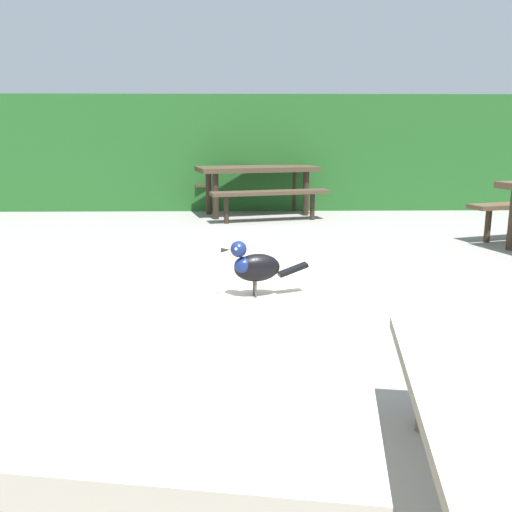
% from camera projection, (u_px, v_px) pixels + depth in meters
% --- Properties ---
extents(hedge_wall, '(28.00, 1.53, 1.83)m').
position_uv_depth(hedge_wall, '(259.00, 152.00, 9.54)').
color(hedge_wall, '#235B23').
rests_on(hedge_wall, ground).
extents(picnic_table_foreground, '(1.93, 1.95, 0.74)m').
position_uv_depth(picnic_table_foreground, '(237.00, 361.00, 1.75)').
color(picnic_table_foreground, '#B2A893').
rests_on(picnic_table_foreground, ground).
extents(bird_grackle, '(0.28, 0.10, 0.18)m').
position_uv_depth(bird_grackle, '(254.00, 266.00, 1.77)').
color(bird_grackle, black).
rests_on(bird_grackle, picnic_table_foreground).
extents(picnic_table_mid_right, '(2.07, 2.05, 0.74)m').
position_uv_depth(picnic_table_mid_right, '(257.00, 179.00, 8.48)').
color(picnic_table_mid_right, '#473828').
rests_on(picnic_table_mid_right, ground).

